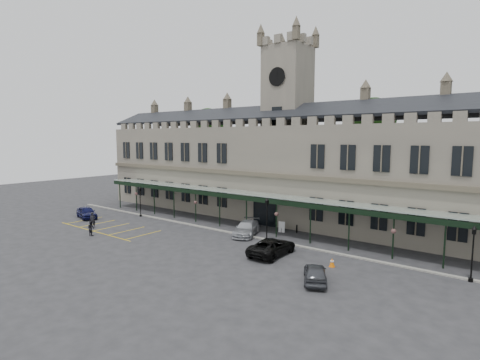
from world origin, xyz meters
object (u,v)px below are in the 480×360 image
Objects in this scene: person_a at (93,220)px; person_b at (91,228)px; car_left_a at (87,212)px; car_taxi at (246,228)px; lamp_post_left at (140,199)px; lamp_post_right at (473,249)px; lamp_post_mid at (267,215)px; sign_board at (282,227)px; clock_tower at (287,118)px; traffic_cone at (332,262)px; station_building at (286,170)px; car_van at (272,247)px; car_right_a at (315,273)px.

person_a reaches higher than person_b.
car_left_a reaches higher than car_taxi.
lamp_post_left is 38.35m from lamp_post_right.
lamp_post_mid is 19.19m from person_b.
lamp_post_left is at bearing 179.87° from sign_board.
lamp_post_left is 2.53× the size of person_b.
clock_tower reaches higher than car_left_a.
person_a is at bearing -160.33° from sign_board.
sign_board is 0.66× the size of person_a.
station_building is at bearing 132.31° from traffic_cone.
person_b is at bearing -164.02° from lamp_post_right.
clock_tower is at bearing 73.83° from car_taxi.
clock_tower is 4.50× the size of car_van.
car_taxi reaches higher than car_right_a.
sign_board is (-0.62, 3.97, -2.08)m from lamp_post_mid.
clock_tower is 6.04× the size of lamp_post_left.
car_taxi is at bearing 2.90° from lamp_post_left.
clock_tower is 5.83× the size of lamp_post_right.
station_building reaches higher than car_taxi.
lamp_post_left is 20.27m from lamp_post_mid.
car_right_a is 2.18× the size of person_a.
lamp_post_mid is 11.60m from car_right_a.
station_building reaches higher than car_van.
sign_board is 22.22m from person_a.
lamp_post_left is 20.19m from sign_board.
traffic_cone is at bearing -70.80° from car_left_a.
sign_board is at bearing -144.76° from person_b.
lamp_post_left is at bearing -9.91° from car_van.
clock_tower reaches higher than car_right_a.
car_right_a is at bearing -53.89° from clock_tower.
car_taxi is at bearing -60.69° from car_right_a.
car_van is (23.23, -3.32, -1.67)m from lamp_post_left.
car_van is (-15.12, -3.58, -1.76)m from lamp_post_right.
person_a reaches higher than car_van.
clock_tower is 15.29× the size of person_b.
car_taxi reaches higher than sign_board.
station_building is 9.52m from sign_board.
clock_tower reaches higher than sign_board.
station_building is 80.79× the size of traffic_cone.
lamp_post_mid is 1.00× the size of car_left_a.
clock_tower is 5.46× the size of car_left_a.
lamp_post_right is 2.28× the size of person_a.
person_b is (-12.30, -20.51, -5.66)m from station_building.
car_left_a is 2.43× the size of person_a.
car_right_a is (12.00, -7.69, -0.07)m from car_taxi.
lamp_post_mid reaches higher than car_left_a.
car_taxi is 7.32m from car_van.
sign_board is at bearing 167.96° from lamp_post_right.
lamp_post_left reaches higher than car_right_a.
lamp_post_mid is 21.04m from person_a.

